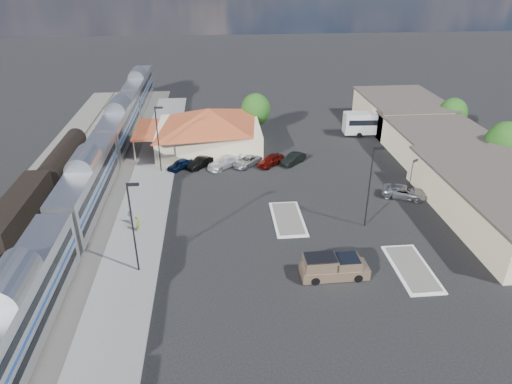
{
  "coord_description": "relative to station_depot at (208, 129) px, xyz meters",
  "views": [
    {
      "loc": [
        -3.44,
        -40.65,
        25.48
      ],
      "look_at": [
        0.62,
        3.48,
        2.8
      ],
      "focal_mm": 32.0,
      "sensor_mm": 36.0,
      "label": 1
    }
  ],
  "objects": [
    {
      "name": "station_depot",
      "position": [
        0.0,
        0.0,
        0.0
      ],
      "size": [
        18.35,
        12.24,
        6.2
      ],
      "color": "#C7B691",
      "rests_on": "ground"
    },
    {
      "name": "railbed",
      "position": [
        -16.44,
        -16.0,
        -3.07
      ],
      "size": [
        16.0,
        100.0,
        0.12
      ],
      "primitive_type": "cube",
      "color": "#4C4944",
      "rests_on": "ground"
    },
    {
      "name": "parked_car_f",
      "position": [
        11.64,
        -6.84,
        -2.42
      ],
      "size": [
        4.14,
        4.06,
        1.42
      ],
      "primitive_type": "imported",
      "rotation": [
        0.0,
        0.0,
        -0.81
      ],
      "color": "black",
      "rests_on": "ground"
    },
    {
      "name": "tree_east_b",
      "position": [
        38.56,
        -12.0,
        1.09
      ],
      "size": [
        4.94,
        4.94,
        6.96
      ],
      "color": "#382314",
      "rests_on": "ground"
    },
    {
      "name": "traffic_island_north",
      "position": [
        18.56,
        -32.0,
        -3.03
      ],
      "size": [
        3.3,
        7.5,
        0.21
      ],
      "color": "silver",
      "rests_on": "ground"
    },
    {
      "name": "suv",
      "position": [
        23.2,
        -18.08,
        -2.4
      ],
      "size": [
        5.76,
        4.3,
        1.45
      ],
      "primitive_type": "imported",
      "rotation": [
        0.0,
        0.0,
        1.16
      ],
      "color": "#A5A8AD",
      "rests_on": "ground"
    },
    {
      "name": "parked_car_d",
      "position": [
        5.24,
        -6.84,
        -2.48
      ],
      "size": [
        4.73,
        4.88,
        1.29
      ],
      "primitive_type": "imported",
      "rotation": [
        0.0,
        0.0,
        -0.74
      ],
      "color": "#9B9FA3",
      "rests_on": "ground"
    },
    {
      "name": "person_a",
      "position": [
        -7.38,
        -23.09,
        -2.08
      ],
      "size": [
        0.56,
        0.72,
        1.75
      ],
      "primitive_type": "imported",
      "rotation": [
        0.0,
        0.0,
        1.32
      ],
      "color": "#96B739",
      "rests_on": "platform"
    },
    {
      "name": "lamp_plat_s",
      "position": [
        -6.34,
        -30.0,
        2.21
      ],
      "size": [
        1.08,
        0.25,
        9.0
      ],
      "color": "black",
      "rests_on": "ground"
    },
    {
      "name": "traffic_island_south",
      "position": [
        8.56,
        -22.0,
        -3.03
      ],
      "size": [
        3.3,
        7.5,
        0.21
      ],
      "color": "silver",
      "rests_on": "ground"
    },
    {
      "name": "platform",
      "position": [
        -7.44,
        -18.0,
        -3.04
      ],
      "size": [
        5.5,
        92.0,
        0.18
      ],
      "primitive_type": "cube",
      "color": "gray",
      "rests_on": "ground"
    },
    {
      "name": "pickup_truck",
      "position": [
        11.13,
        -32.31,
        -2.14
      ],
      "size": [
        6.05,
        2.34,
        2.08
      ],
      "rotation": [
        0.0,
        0.0,
        1.58
      ],
      "color": "#A18163",
      "rests_on": "ground"
    },
    {
      "name": "freight_cars",
      "position": [
        -19.44,
        -22.02,
        -1.21
      ],
      "size": [
        2.8,
        46.0,
        4.0
      ],
      "color": "black",
      "rests_on": "ground"
    },
    {
      "name": "parked_car_e",
      "position": [
        8.44,
        -7.14,
        -2.38
      ],
      "size": [
        4.41,
        4.34,
        1.5
      ],
      "primitive_type": "imported",
      "rotation": [
        0.0,
        0.0,
        -0.81
      ],
      "color": "#65100B",
      "rests_on": "ground"
    },
    {
      "name": "lamp_lot",
      "position": [
        16.66,
        -24.0,
        2.21
      ],
      "size": [
        1.08,
        0.25,
        9.0
      ],
      "color": "black",
      "rests_on": "ground"
    },
    {
      "name": "parked_car_a",
      "position": [
        -3.94,
        -7.14,
        -2.48
      ],
      "size": [
        3.77,
        3.79,
        1.3
      ],
      "primitive_type": "imported",
      "rotation": [
        0.0,
        0.0,
        -0.78
      ],
      "color": "#0D1F44",
      "rests_on": "ground"
    },
    {
      "name": "coach_bus",
      "position": [
        27.39,
        3.47,
        -1.0
      ],
      "size": [
        11.66,
        3.03,
        3.71
      ],
      "rotation": [
        0.0,
        0.0,
        1.52
      ],
      "color": "white",
      "rests_on": "ground"
    },
    {
      "name": "buildings_east",
      "position": [
        32.56,
        -9.72,
        -0.86
      ],
      "size": [
        14.4,
        51.4,
        4.8
      ],
      "color": "#C6B28C",
      "rests_on": "ground"
    },
    {
      "name": "person_b",
      "position": [
        -8.44,
        -21.59,
        -2.14
      ],
      "size": [
        0.89,
        0.98,
        1.63
      ],
      "primitive_type": "imported",
      "rotation": [
        0.0,
        0.0,
        -1.14
      ],
      "color": "silver",
      "rests_on": "platform"
    },
    {
      "name": "lamp_plat_n",
      "position": [
        -6.34,
        -8.0,
        2.21
      ],
      "size": [
        1.08,
        0.25,
        9.0
      ],
      "color": "black",
      "rests_on": "ground"
    },
    {
      "name": "parked_car_b",
      "position": [
        -1.16,
        -6.84,
        -2.44
      ],
      "size": [
        3.93,
        4.1,
        1.39
      ],
      "primitive_type": "imported",
      "rotation": [
        0.0,
        0.0,
        -0.74
      ],
      "color": "black",
      "rests_on": "ground"
    },
    {
      "name": "parked_car_c",
      "position": [
        2.04,
        -7.14,
        -2.38
      ],
      "size": [
        5.29,
        5.01,
        1.51
      ],
      "primitive_type": "imported",
      "rotation": [
        0.0,
        0.0,
        -0.85
      ],
      "color": "white",
      "rests_on": "ground"
    },
    {
      "name": "ground",
      "position": [
        4.56,
        -24.0,
        -3.13
      ],
      "size": [
        280.0,
        280.0,
        0.0
      ],
      "primitive_type": "plane",
      "color": "black",
      "rests_on": "ground"
    },
    {
      "name": "tree_east_c",
      "position": [
        38.56,
        2.0,
        0.63
      ],
      "size": [
        4.41,
        4.41,
        6.21
      ],
      "color": "#382314",
      "rests_on": "ground"
    },
    {
      "name": "tree_depot",
      "position": [
        7.56,
        6.0,
        0.89
      ],
      "size": [
        4.71,
        4.71,
        6.63
      ],
      "color": "#382314",
      "rests_on": "ground"
    },
    {
      "name": "passenger_train",
      "position": [
        -13.44,
        -17.33,
        -0.26
      ],
      "size": [
        3.0,
        104.0,
        5.55
      ],
      "color": "silver",
      "rests_on": "ground"
    }
  ]
}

